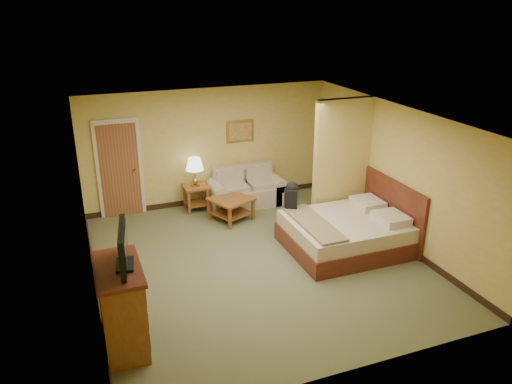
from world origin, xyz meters
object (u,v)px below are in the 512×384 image
loveseat (247,192)px  dresser (122,307)px  bed (350,231)px  coffee_table (231,204)px

loveseat → dresser: 5.18m
bed → coffee_table: bearing=130.5°
loveseat → bed: bed is taller
coffee_table → dresser: (-2.60, -3.36, 0.25)m
dresser → bed: bearing=17.9°
bed → dresser: bearing=-162.1°
loveseat → bed: size_ratio=0.77×
coffee_table → dresser: size_ratio=0.84×
dresser → coffee_table: bearing=52.2°
dresser → loveseat: bearing=51.7°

